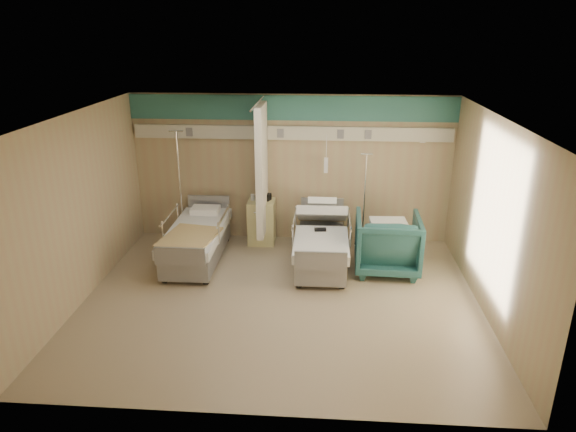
% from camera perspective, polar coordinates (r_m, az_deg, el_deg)
% --- Properties ---
extents(ground, '(6.00, 5.00, 0.00)m').
position_cam_1_polar(ground, '(7.98, -0.82, -9.28)').
color(ground, gray).
rests_on(ground, ground).
extents(room_walls, '(6.04, 5.04, 2.82)m').
position_cam_1_polar(room_walls, '(7.49, -0.96, 4.19)').
color(room_walls, tan).
rests_on(room_walls, ground).
extents(bed_right, '(1.00, 2.16, 0.63)m').
position_cam_1_polar(bed_right, '(8.98, 3.70, -3.55)').
color(bed_right, silver).
rests_on(bed_right, ground).
extents(bed_left, '(1.00, 2.16, 0.63)m').
position_cam_1_polar(bed_left, '(9.25, -10.08, -3.10)').
color(bed_left, silver).
rests_on(bed_left, ground).
extents(bedside_cabinet, '(0.50, 0.48, 0.85)m').
position_cam_1_polar(bedside_cabinet, '(9.84, -2.94, -0.65)').
color(bedside_cabinet, '#DAD288').
rests_on(bedside_cabinet, ground).
extents(visitor_armchair, '(1.10, 1.13, 1.00)m').
position_cam_1_polar(visitor_armchair, '(8.85, 10.97, -2.97)').
color(visitor_armchair, '#215354').
rests_on(visitor_armchair, ground).
extents(waffle_blanket, '(0.62, 0.56, 0.07)m').
position_cam_1_polar(waffle_blanket, '(8.66, 11.23, 0.27)').
color(waffle_blanket, white).
rests_on(waffle_blanket, visitor_armchair).
extents(iv_stand_right, '(0.32, 0.32, 1.80)m').
position_cam_1_polar(iv_stand_right, '(9.80, 8.30, -1.29)').
color(iv_stand_right, silver).
rests_on(iv_stand_right, ground).
extents(iv_stand_left, '(0.39, 0.39, 2.18)m').
position_cam_1_polar(iv_stand_left, '(10.08, -11.64, -0.39)').
color(iv_stand_left, silver).
rests_on(iv_stand_left, ground).
extents(call_remote, '(0.21, 0.11, 0.04)m').
position_cam_1_polar(call_remote, '(8.86, 3.61, -1.51)').
color(call_remote, black).
rests_on(call_remote, bed_right).
extents(tan_blanket, '(0.97, 1.15, 0.04)m').
position_cam_1_polar(tan_blanket, '(8.71, -10.89, -2.30)').
color(tan_blanket, tan).
rests_on(tan_blanket, bed_left).
extents(toiletry_bag, '(0.27, 0.22, 0.13)m').
position_cam_1_polar(toiletry_bag, '(9.72, -2.66, 2.17)').
color(toiletry_bag, black).
rests_on(toiletry_bag, bedside_cabinet).
extents(white_cup, '(0.09, 0.09, 0.12)m').
position_cam_1_polar(white_cup, '(9.72, -3.94, 2.10)').
color(white_cup, white).
rests_on(white_cup, bedside_cabinet).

